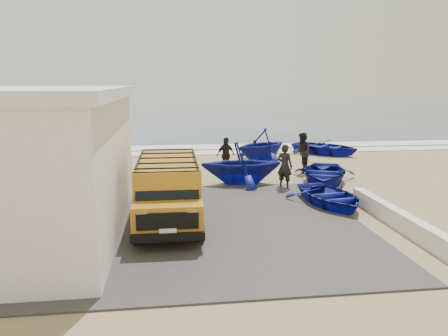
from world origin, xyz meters
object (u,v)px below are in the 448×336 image
fisherman_middle (302,153)px  fisherman_back (226,155)px  boat_far_left (262,145)px  boat_far_right (325,147)px  boat_near_left (330,196)px  boat_near_right (324,173)px  parapet (398,219)px  boat_mid_left (241,163)px  fisherman_front (285,166)px  van (168,189)px

fisherman_middle → fisherman_back: (-3.75, 0.52, -0.12)m
boat_far_left → boat_far_right: bearing=77.8°
boat_far_right → fisherman_back: size_ratio=2.40×
boat_near_left → boat_near_right: bearing=64.0°
parapet → boat_near_right: (-0.11, 6.29, 0.14)m
boat_near_right → boat_near_left: bearing=-84.9°
boat_mid_left → fisherman_middle: bearing=-58.7°
parapet → boat_mid_left: 7.55m
fisherman_front → boat_near_left: bearing=148.6°
fisherman_middle → fisherman_back: bearing=-90.9°
boat_far_left → fisherman_middle: 3.69m
van → fisherman_front: van is taller
boat_far_right → fisherman_middle: bearing=-164.5°
boat_near_right → fisherman_front: fisherman_front is taller
parapet → van: (-7.07, 1.38, 0.86)m
van → boat_near_left: size_ratio=1.42×
boat_near_right → fisherman_middle: fisherman_middle is taller
boat_near_left → fisherman_front: bearing=98.6°
fisherman_back → van: bearing=-138.0°
boat_near_right → fisherman_back: size_ratio=2.27×
boat_far_left → boat_far_right: boat_far_left is taller
boat_mid_left → boat_far_left: (2.11, 5.47, -0.00)m
parapet → fisherman_front: (-2.15, 5.50, 0.67)m
boat_mid_left → boat_near_left: bearing=-145.1°
boat_far_right → fisherman_back: 8.33m
parapet → fisherman_middle: bearing=93.1°
boat_far_left → fisherman_middle: bearing=-13.3°
boat_near_left → fisherman_middle: size_ratio=1.74×
boat_near_left → fisherman_middle: 5.94m
van → fisherman_back: (2.87, 7.61, -0.25)m
boat_near_left → boat_mid_left: bearing=115.0°
parapet → boat_near_left: boat_near_left is taller
boat_mid_left → fisherman_back: size_ratio=2.00×
boat_mid_left → fisherman_front: fisherman_front is taller
parapet → boat_mid_left: boat_mid_left is taller
van → fisherman_front: 6.42m
boat_near_right → fisherman_front: (-2.03, -0.80, 0.52)m
van → boat_near_right: bearing=35.9°
boat_far_left → fisherman_back: boat_far_left is taller
fisherman_back → boat_far_right: bearing=6.8°
boat_near_right → boat_far_right: 7.89m
parapet → van: size_ratio=1.21×
boat_near_right → fisherman_front: 2.25m
van → boat_mid_left: (3.23, 5.09, -0.21)m
parapet → fisherman_middle: 8.52m
van → fisherman_front: size_ratio=2.63×
boat_near_left → boat_far_right: size_ratio=0.82×
parapet → van: bearing=169.0°
boat_far_left → fisherman_front: size_ratio=1.88×
boat_mid_left → fisherman_front: (1.70, -0.97, 0.01)m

